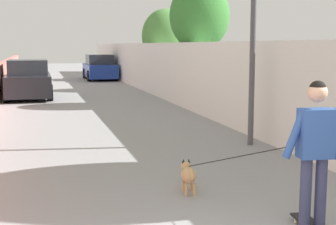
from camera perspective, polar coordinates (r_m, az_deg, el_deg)
The scene contains 8 objects.
ground_plane at distance 17.23m, azimuth -9.61°, elevation 0.92°, with size 80.00×80.00×0.00m, color gray.
fence_right at distance 15.83m, azimuth 2.68°, elevation 4.41°, with size 48.00×0.30×2.21m, color white.
tree_right_mid at distance 16.98m, azimuth 3.79°, elevation 11.41°, with size 2.11×2.11×4.33m.
tree_right_distant at distance 22.81m, azimuth -0.33°, elevation 9.10°, with size 2.23×2.23×3.82m.
person_skateboarder at distance 5.55m, azimuth 17.25°, elevation -3.39°, with size 0.27×0.72×1.65m.
dog at distance 6.89m, azimuth 2.54°, elevation -7.40°, with size 2.05×1.06×1.06m.
car_near at distance 19.86m, azimuth -16.39°, elevation 3.71°, with size 3.87×1.80×1.54m.
car_far at distance 29.76m, azimuth -8.20°, elevation 5.30°, with size 4.19×1.80×1.54m.
Camera 1 is at (-3.02, 1.71, 2.11)m, focal length 50.85 mm.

